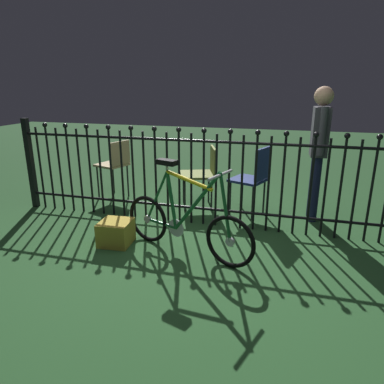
# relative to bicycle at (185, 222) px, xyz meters

# --- Properties ---
(ground_plane) EXTENTS (20.00, 20.00, 0.00)m
(ground_plane) POSITION_rel_bicycle_xyz_m (-0.02, 0.05, -0.32)
(ground_plane) COLOR #234C25
(iron_fence) EXTENTS (4.74, 0.07, 1.18)m
(iron_fence) POSITION_rel_bicycle_xyz_m (-0.09, 0.77, 0.28)
(iron_fence) COLOR black
(iron_fence) RESTS_ON ground
(bicycle) EXTENTS (1.41, 0.57, 0.91)m
(bicycle) POSITION_rel_bicycle_xyz_m (0.00, 0.00, 0.00)
(bicycle) COLOR black
(bicycle) RESTS_ON ground
(chair_navy) EXTENTS (0.51, 0.51, 0.87)m
(chair_navy) POSITION_rel_bicycle_xyz_m (0.52, 1.21, 0.20)
(chair_navy) COLOR black
(chair_navy) RESTS_ON ground
(chair_olive) EXTENTS (0.56, 0.56, 0.81)m
(chair_olive) POSITION_rel_bicycle_xyz_m (-0.16, 1.38, 0.18)
(chair_olive) COLOR black
(chair_olive) RESTS_ON ground
(chair_tan) EXTENTS (0.48, 0.47, 0.84)m
(chair_tan) POSITION_rel_bicycle_xyz_m (-1.46, 1.41, 0.20)
(chair_tan) COLOR black
(chair_tan) RESTS_ON ground
(person_visitor) EXTENTS (0.21, 0.48, 1.57)m
(person_visitor) POSITION_rel_bicycle_xyz_m (1.24, 1.30, 0.61)
(person_visitor) COLOR #191E3F
(person_visitor) RESTS_ON ground
(display_crate) EXTENTS (0.33, 0.33, 0.25)m
(display_crate) POSITION_rel_bicycle_xyz_m (-0.76, 0.01, -0.20)
(display_crate) COLOR #B29933
(display_crate) RESTS_ON ground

